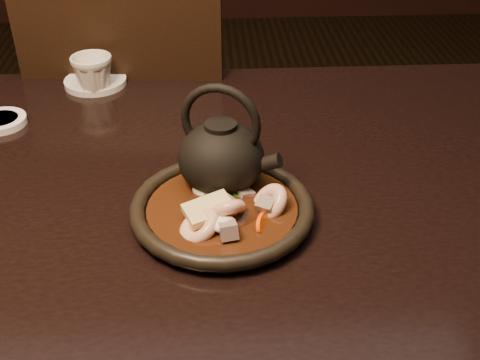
{
  "coord_description": "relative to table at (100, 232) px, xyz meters",
  "views": [
    {
      "loc": [
        0.18,
        -0.76,
        1.27
      ],
      "look_at": [
        0.22,
        -0.05,
        0.8
      ],
      "focal_mm": 45.0,
      "sensor_mm": 36.0,
      "label": 1
    }
  ],
  "objects": [
    {
      "name": "teapot",
      "position": [
        0.19,
        -0.01,
        0.14
      ],
      "size": [
        0.15,
        0.13,
        0.17
      ],
      "rotation": [
        0.0,
        0.0,
        -0.34
      ],
      "color": "black",
      "rests_on": "table"
    },
    {
      "name": "table",
      "position": [
        0.0,
        0.0,
        0.0
      ],
      "size": [
        1.6,
        0.9,
        0.75
      ],
      "color": "black",
      "rests_on": "floor"
    },
    {
      "name": "tea_cup",
      "position": [
        -0.05,
        0.35,
        0.12
      ],
      "size": [
        0.09,
        0.08,
        0.08
      ],
      "primitive_type": "imported",
      "rotation": [
        0.0,
        0.0,
        0.1
      ],
      "color": "#EDE6CD",
      "rests_on": "table"
    },
    {
      "name": "stirfry",
      "position": [
        0.19,
        -0.08,
        0.1
      ],
      "size": [
        0.17,
        0.15,
        0.06
      ],
      "color": "#321709",
      "rests_on": "plate"
    },
    {
      "name": "saucer_right",
      "position": [
        -0.05,
        0.39,
        0.08
      ],
      "size": [
        0.12,
        0.12,
        0.01
      ],
      "primitive_type": "cylinder",
      "color": "white",
      "rests_on": "table"
    },
    {
      "name": "plate",
      "position": [
        0.19,
        -0.07,
        0.09
      ],
      "size": [
        0.26,
        0.26,
        0.03
      ],
      "color": "black",
      "rests_on": "table"
    },
    {
      "name": "soy_dish",
      "position": [
        -0.2,
        0.22,
        0.08
      ],
      "size": [
        0.09,
        0.09,
        0.01
      ],
      "primitive_type": "cylinder",
      "color": "white",
      "rests_on": "table"
    },
    {
      "name": "chair",
      "position": [
        0.01,
        0.55,
        -0.17
      ],
      "size": [
        0.47,
        0.47,
        0.93
      ],
      "rotation": [
        0.0,
        0.0,
        3.06
      ],
      "color": "black",
      "rests_on": "floor"
    }
  ]
}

